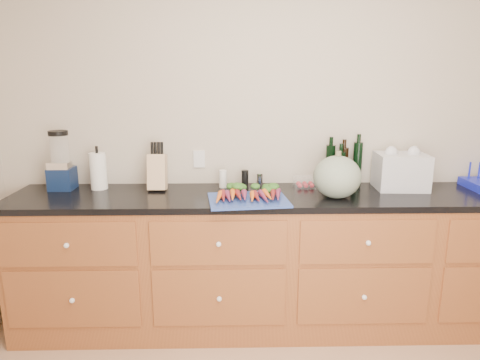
{
  "coord_description": "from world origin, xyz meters",
  "views": [
    {
      "loc": [
        -0.37,
        -1.41,
        1.69
      ],
      "look_at": [
        -0.32,
        1.2,
        1.06
      ],
      "focal_mm": 32.0,
      "sensor_mm": 36.0,
      "label": 1
    }
  ],
  "objects_px": {
    "cutting_board": "(248,200)",
    "squash": "(337,177)",
    "carrots": "(248,194)",
    "knife_block": "(157,172)",
    "blender_appliance": "(61,164)",
    "paper_towel": "(98,171)",
    "tomato_box": "(305,182)"
  },
  "relations": [
    {
      "from": "cutting_board",
      "to": "knife_block",
      "type": "height_order",
      "value": "knife_block"
    },
    {
      "from": "squash",
      "to": "paper_towel",
      "type": "distance_m",
      "value": 1.6
    },
    {
      "from": "cutting_board",
      "to": "carrots",
      "type": "bearing_deg",
      "value": 90.0
    },
    {
      "from": "carrots",
      "to": "knife_block",
      "type": "height_order",
      "value": "knife_block"
    },
    {
      "from": "carrots",
      "to": "paper_towel",
      "type": "relative_size",
      "value": 1.61
    },
    {
      "from": "paper_towel",
      "to": "knife_block",
      "type": "relative_size",
      "value": 1.04
    },
    {
      "from": "paper_towel",
      "to": "cutting_board",
      "type": "bearing_deg",
      "value": -17.55
    },
    {
      "from": "cutting_board",
      "to": "carrots",
      "type": "relative_size",
      "value": 1.2
    },
    {
      "from": "cutting_board",
      "to": "squash",
      "type": "distance_m",
      "value": 0.58
    },
    {
      "from": "knife_block",
      "to": "squash",
      "type": "bearing_deg",
      "value": -11.32
    },
    {
      "from": "blender_appliance",
      "to": "tomato_box",
      "type": "bearing_deg",
      "value": 0.42
    },
    {
      "from": "carrots",
      "to": "tomato_box",
      "type": "bearing_deg",
      "value": 35.26
    },
    {
      "from": "squash",
      "to": "knife_block",
      "type": "xyz_separation_m",
      "value": [
        -1.17,
        0.23,
        -0.02
      ]
    },
    {
      "from": "cutting_board",
      "to": "carrots",
      "type": "xyz_separation_m",
      "value": [
        -0.0,
        0.04,
        0.03
      ]
    },
    {
      "from": "cutting_board",
      "to": "tomato_box",
      "type": "xyz_separation_m",
      "value": [
        0.41,
        0.33,
        0.03
      ]
    },
    {
      "from": "blender_appliance",
      "to": "paper_towel",
      "type": "height_order",
      "value": "blender_appliance"
    },
    {
      "from": "cutting_board",
      "to": "knife_block",
      "type": "distance_m",
      "value": 0.69
    },
    {
      "from": "squash",
      "to": "knife_block",
      "type": "distance_m",
      "value": 1.19
    },
    {
      "from": "carrots",
      "to": "blender_appliance",
      "type": "distance_m",
      "value": 1.3
    },
    {
      "from": "tomato_box",
      "to": "carrots",
      "type": "bearing_deg",
      "value": -144.74
    },
    {
      "from": "carrots",
      "to": "squash",
      "type": "relative_size",
      "value": 1.34
    },
    {
      "from": "knife_block",
      "to": "tomato_box",
      "type": "xyz_separation_m",
      "value": [
        1.02,
        0.03,
        -0.08
      ]
    },
    {
      "from": "knife_block",
      "to": "tomato_box",
      "type": "height_order",
      "value": "knife_block"
    },
    {
      "from": "cutting_board",
      "to": "paper_towel",
      "type": "xyz_separation_m",
      "value": [
        -1.01,
        0.32,
        0.12
      ]
    },
    {
      "from": "tomato_box",
      "to": "paper_towel",
      "type": "bearing_deg",
      "value": -179.6
    },
    {
      "from": "blender_appliance",
      "to": "squash",
      "type": "bearing_deg",
      "value": -7.87
    },
    {
      "from": "paper_towel",
      "to": "knife_block",
      "type": "bearing_deg",
      "value": -2.83
    },
    {
      "from": "blender_appliance",
      "to": "paper_towel",
      "type": "relative_size",
      "value": 1.6
    },
    {
      "from": "knife_block",
      "to": "paper_towel",
      "type": "bearing_deg",
      "value": 177.17
    },
    {
      "from": "carrots",
      "to": "paper_towel",
      "type": "bearing_deg",
      "value": 164.47
    },
    {
      "from": "blender_appliance",
      "to": "paper_towel",
      "type": "distance_m",
      "value": 0.25
    },
    {
      "from": "squash",
      "to": "tomato_box",
      "type": "xyz_separation_m",
      "value": [
        -0.15,
        0.26,
        -0.1
      ]
    }
  ]
}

